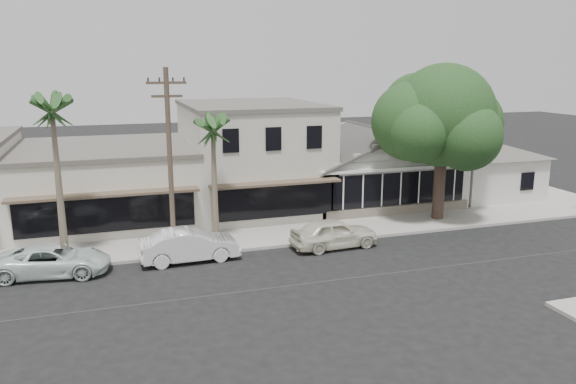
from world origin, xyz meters
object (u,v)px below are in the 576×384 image
object	(u,v)px
car_2	(53,260)
car_0	(334,233)
shade_tree	(440,118)
utility_pole	(170,159)
car_1	(189,245)

from	to	relation	value
car_2	car_0	bearing A→B (deg)	-83.16
car_0	car_2	world-z (taller)	car_0
car_2	shade_tree	size ratio (longest dim) A/B	0.53
utility_pole	car_0	size ratio (longest dim) A/B	2.02
utility_pole	car_2	world-z (taller)	utility_pole
shade_tree	utility_pole	bearing A→B (deg)	-172.54
car_1	car_2	size ratio (longest dim) A/B	0.96
car_2	shade_tree	bearing A→B (deg)	-74.31
car_1	car_2	distance (m)	6.00
utility_pole	car_1	distance (m)	4.15
utility_pole	shade_tree	xyz separation A→B (m)	(15.68, 2.05, 1.28)
utility_pole	car_0	xyz separation A→B (m)	(7.90, -1.06, -4.03)
car_0	shade_tree	bearing A→B (deg)	-71.84
utility_pole	car_2	bearing A→B (deg)	-171.52
car_1	shade_tree	distance (m)	16.20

